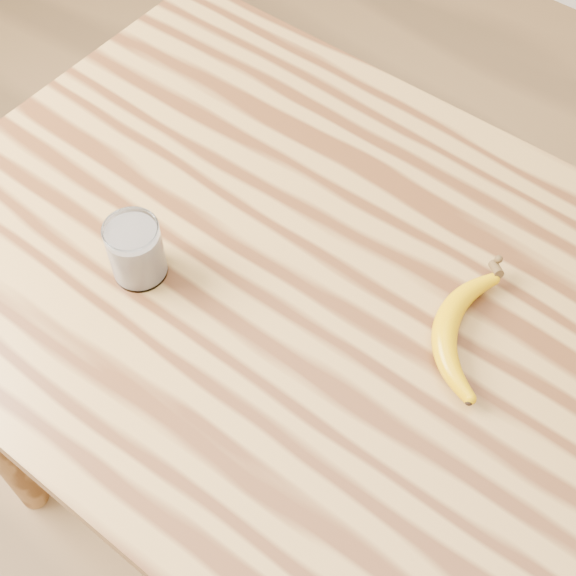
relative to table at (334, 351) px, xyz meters
The scene contains 4 objects.
room 0.58m from the table, ahead, with size 4.04×4.04×2.70m.
table is the anchor object (origin of this frame).
smoothie_glass 0.32m from the table, 152.86° to the right, with size 0.07×0.07×0.09m.
banana 0.20m from the table, 17.53° to the left, with size 0.10×0.26×0.03m, color #C79100, non-canonical shape.
Camera 1 is at (0.29, -0.49, 1.76)m, focal length 50.00 mm.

